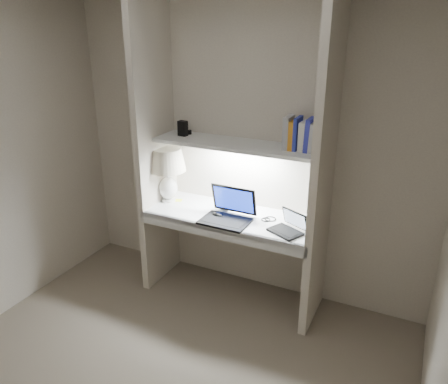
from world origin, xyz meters
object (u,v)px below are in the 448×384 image
Objects in this scene: laptop_netbook at (289,227)px; book_row at (300,135)px; table_lamp at (167,166)px; laptop_main at (228,213)px; speaker at (226,201)px.

book_row is (-0.02, 0.22, 0.67)m from laptop_netbook.
table_lamp is 1.21m from laptop_netbook.
laptop_main is at bearing -11.37° from table_lamp.
speaker is (-0.11, 0.18, 0.01)m from laptop_main.
table_lamp reaches higher than laptop_main.
table_lamp is 1.95× the size of book_row.
laptop_netbook is 1.26× the size of book_row.
laptop_netbook is at bearing 1.21° from laptop_main.
laptop_main is at bearing -153.54° from laptop_netbook.
laptop_netbook is (1.16, -0.13, -0.29)m from table_lamp.
laptop_netbook is 2.21× the size of speaker.
book_row reaches higher than table_lamp.
book_row is (1.15, 0.09, 0.38)m from table_lamp.
table_lamp is 3.42× the size of speaker.
book_row is at bearing 24.87° from laptop_main.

